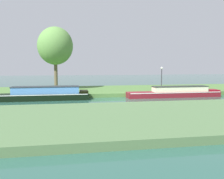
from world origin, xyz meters
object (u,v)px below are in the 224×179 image
Objects in this scene: mooring_post_near at (42,90)px; black_barge at (46,94)px; maroon_narrowboat at (176,92)px; lamp_post at (162,76)px; willow_tree_left at (55,46)px.

black_barge is at bearing -74.73° from mooring_post_near.
black_barge is at bearing 180.00° from maroon_narrowboat.
black_barge is 13.26m from maroon_narrowboat.
maroon_narrowboat is at bearing 0.00° from black_barge.
black_barge is at bearing -170.10° from lamp_post.
mooring_post_near is at bearing 173.45° from maroon_narrowboat.
willow_tree_left is 10.00× the size of mooring_post_near.
lamp_post is at bearing 9.90° from black_barge.
willow_tree_left is at bearing 152.25° from maroon_narrowboat.
black_barge reaches higher than maroon_narrowboat.
willow_tree_left is 2.76× the size of lamp_post.
maroon_narrowboat is 13.24× the size of mooring_post_near.
lamp_post is at bearing 2.70° from mooring_post_near.
black_barge is 0.84× the size of maroon_narrowboat.
maroon_narrowboat is at bearing -27.75° from willow_tree_left.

